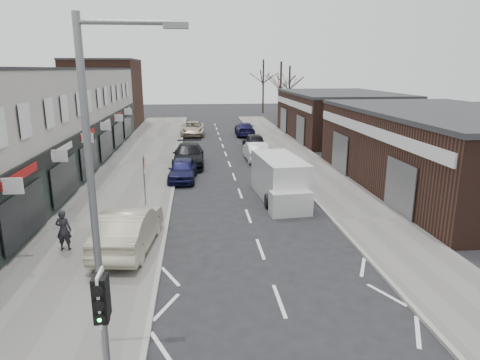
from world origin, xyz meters
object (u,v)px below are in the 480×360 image
object	(u,v)px
traffic_light	(102,309)
parked_car_right_b	(254,141)
street_lamp	(100,186)
parked_car_right_a	(256,151)
pedestrian	(64,230)
parked_car_left_b	(189,155)
sedan_on_pavement	(129,228)
parked_car_right_c	(245,129)
parked_car_left_a	(183,170)
parked_car_left_c	(193,129)
warning_sign	(144,166)
white_van	(280,180)

from	to	relation	value
traffic_light	parked_car_right_b	world-z (taller)	traffic_light
street_lamp	parked_car_right_a	bearing A→B (deg)	74.31
street_lamp	parked_car_right_a	world-z (taller)	street_lamp
pedestrian	parked_car_left_b	bearing A→B (deg)	-101.29
traffic_light	sedan_on_pavement	distance (m)	8.53
pedestrian	parked_car_right_b	xyz separation A→B (m)	(10.41, 21.46, -0.21)
pedestrian	parked_car_right_a	world-z (taller)	pedestrian
pedestrian	parked_car_right_c	world-z (taller)	pedestrian
street_lamp	sedan_on_pavement	xyz separation A→B (m)	(-0.67, 7.15, -3.66)
parked_car_left_a	parked_car_left_c	size ratio (longest dim) A/B	0.79
parked_car_left_a	parked_car_right_b	xyz separation A→B (m)	(6.10, 10.54, 0.02)
parked_car_right_b	pedestrian	bearing A→B (deg)	63.58
traffic_light	pedestrian	distance (m)	9.22
parked_car_left_b	parked_car_right_a	size ratio (longest dim) A/B	1.24
traffic_light	parked_car_left_b	size ratio (longest dim) A/B	0.56
parked_car_left_b	parked_car_left_c	distance (m)	15.15
pedestrian	warning_sign	bearing A→B (deg)	-109.11
traffic_light	white_van	size ratio (longest dim) A/B	0.50
parked_car_left_c	street_lamp	bearing A→B (deg)	-90.97
sedan_on_pavement	pedestrian	world-z (taller)	sedan_on_pavement
warning_sign	parked_car_left_c	size ratio (longest dim) A/B	0.51
parked_car_right_b	parked_car_right_a	bearing A→B (deg)	83.54
street_lamp	parked_car_left_c	xyz separation A→B (m)	(1.71, 37.66, -3.88)
warning_sign	parked_car_left_a	xyz separation A→B (m)	(1.76, 5.39, -1.48)
warning_sign	pedestrian	bearing A→B (deg)	-114.76
warning_sign	parked_car_left_c	xyz separation A→B (m)	(2.34, 24.86, -1.46)
traffic_light	parked_car_left_b	distance (m)	23.81
warning_sign	parked_car_left_c	bearing A→B (deg)	84.62
sedan_on_pavement	parked_car_left_b	size ratio (longest dim) A/B	0.91
white_van	warning_sign	bearing A→B (deg)	-179.47
parked_car_left_b	pedestrian	bearing A→B (deg)	-106.07
street_lamp	white_van	world-z (taller)	street_lamp
sedan_on_pavement	pedestrian	bearing A→B (deg)	3.95
warning_sign	parked_car_left_b	xyz separation A→B (m)	(2.09, 9.71, -1.39)
warning_sign	traffic_light	bearing A→B (deg)	-86.90
traffic_light	parked_car_left_a	world-z (taller)	traffic_light
white_van	parked_car_left_a	bearing A→B (deg)	134.58
parked_car_left_a	parked_car_right_c	distance (m)	19.81
sedan_on_pavement	parked_car_right_a	distance (m)	18.34
traffic_light	parked_car_left_a	xyz separation A→B (m)	(1.00, 19.40, -1.70)
parked_car_right_b	sedan_on_pavement	bearing A→B (deg)	69.34
sedan_on_pavement	parked_car_left_b	distance (m)	15.50
sedan_on_pavement	parked_car_right_c	size ratio (longest dim) A/B	1.04
white_van	parked_car_right_c	xyz separation A→B (m)	(0.69, 23.51, -0.39)
white_van	sedan_on_pavement	world-z (taller)	white_van
parked_car_left_b	parked_car_right_b	size ratio (longest dim) A/B	1.29
warning_sign	white_van	bearing A→B (deg)	5.46
street_lamp	parked_car_left_b	world-z (taller)	street_lamp
pedestrian	white_van	bearing A→B (deg)	-141.93
pedestrian	parked_car_left_a	distance (m)	11.75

